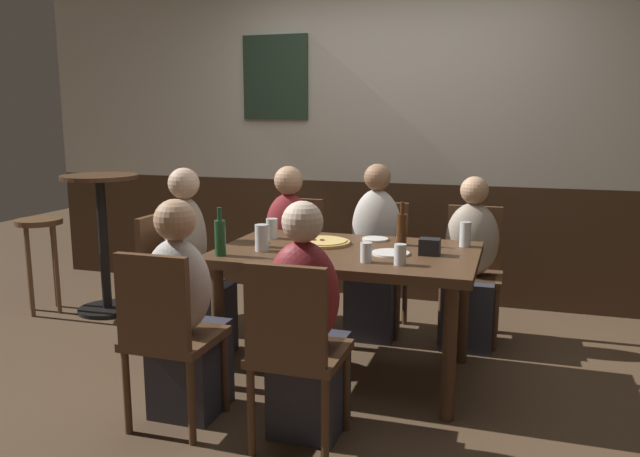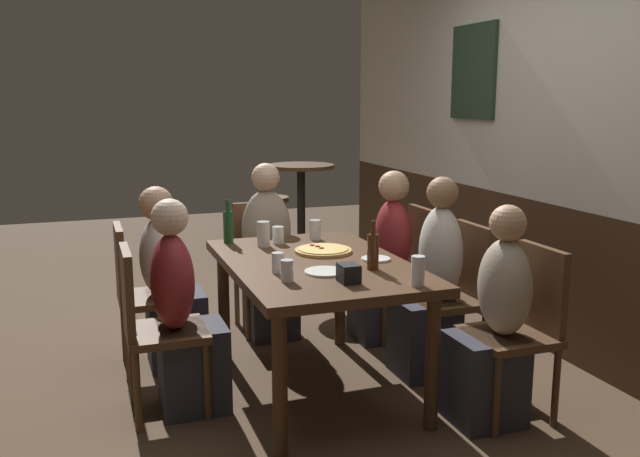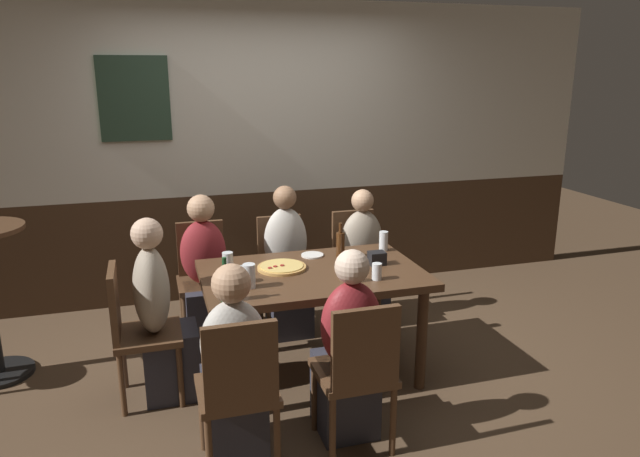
# 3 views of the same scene
# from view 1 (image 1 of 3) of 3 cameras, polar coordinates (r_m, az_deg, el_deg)

# --- Properties ---
(ground_plane) EXTENTS (12.00, 12.00, 0.00)m
(ground_plane) POSITION_cam_1_polar(r_m,az_deg,el_deg) (3.73, 2.42, -13.14)
(ground_plane) COLOR #4C3826
(wall_back) EXTENTS (6.40, 0.13, 2.60)m
(wall_back) POSITION_cam_1_polar(r_m,az_deg,el_deg) (5.04, 7.43, 8.19)
(wall_back) COLOR #3D2819
(wall_back) RESTS_ON ground_plane
(dining_table) EXTENTS (1.44, 0.93, 0.74)m
(dining_table) POSITION_cam_1_polar(r_m,az_deg,el_deg) (3.52, 2.50, -3.35)
(dining_table) COLOR #472D1C
(dining_table) RESTS_ON ground_plane
(chair_head_west) EXTENTS (0.40, 0.40, 0.88)m
(chair_head_west) POSITION_cam_1_polar(r_m,az_deg,el_deg) (4.00, -13.49, -4.27)
(chair_head_west) COLOR #513521
(chair_head_west) RESTS_ON ground_plane
(chair_mid_near) EXTENTS (0.40, 0.40, 0.88)m
(chair_mid_near) POSITION_cam_1_polar(r_m,az_deg,el_deg) (2.76, -2.37, -10.64)
(chair_mid_near) COLOR #513521
(chair_mid_near) RESTS_ON ground_plane
(chair_left_far) EXTENTS (0.40, 0.40, 0.88)m
(chair_left_far) POSITION_cam_1_polar(r_m,az_deg,el_deg) (4.56, -2.34, -2.19)
(chair_left_far) COLOR #513521
(chair_left_far) RESTS_ON ground_plane
(chair_left_near) EXTENTS (0.40, 0.40, 0.88)m
(chair_left_near) POSITION_cam_1_polar(r_m,az_deg,el_deg) (3.03, -13.88, -9.05)
(chair_left_near) COLOR #513521
(chair_left_near) RESTS_ON ground_plane
(chair_right_far) EXTENTS (0.40, 0.40, 0.88)m
(chair_right_far) POSITION_cam_1_polar(r_m,az_deg,el_deg) (4.31, 13.77, -3.23)
(chair_right_far) COLOR #513521
(chair_right_far) RESTS_ON ground_plane
(chair_mid_far) EXTENTS (0.40, 0.40, 0.88)m
(chair_mid_far) POSITION_cam_1_polar(r_m,az_deg,el_deg) (4.39, 5.48, -2.72)
(chair_mid_far) COLOR #513521
(chair_mid_far) RESTS_ON ground_plane
(person_head_west) EXTENTS (0.37, 0.34, 1.18)m
(person_head_west) POSITION_cam_1_polar(r_m,az_deg,el_deg) (3.92, -11.46, -4.50)
(person_head_west) COLOR #2D2D38
(person_head_west) RESTS_ON ground_plane
(person_mid_near) EXTENTS (0.34, 0.37, 1.12)m
(person_mid_near) POSITION_cam_1_polar(r_m,az_deg,el_deg) (2.92, -1.26, -10.06)
(person_mid_near) COLOR #2D2D38
(person_mid_near) RESTS_ON ground_plane
(person_left_far) EXTENTS (0.34, 0.37, 1.14)m
(person_left_far) POSITION_cam_1_polar(r_m,az_deg,el_deg) (4.41, -3.05, -2.81)
(person_left_far) COLOR #2D2D38
(person_left_far) RESTS_ON ground_plane
(person_left_near) EXTENTS (0.34, 0.37, 1.10)m
(person_left_near) POSITION_cam_1_polar(r_m,az_deg,el_deg) (3.17, -12.30, -8.70)
(person_left_near) COLOR #2D2D38
(person_left_near) RESTS_ON ground_plane
(person_right_far) EXTENTS (0.34, 0.37, 1.10)m
(person_right_far) POSITION_cam_1_polar(r_m,az_deg,el_deg) (4.16, 13.59, -4.24)
(person_right_far) COLOR #2D2D38
(person_right_far) RESTS_ON ground_plane
(person_mid_far) EXTENTS (0.34, 0.37, 1.17)m
(person_mid_far) POSITION_cam_1_polar(r_m,az_deg,el_deg) (4.24, 5.02, -3.28)
(person_mid_far) COLOR #2D2D38
(person_mid_far) RESTS_ON ground_plane
(pizza) EXTENTS (0.33, 0.33, 0.03)m
(pizza) POSITION_cam_1_polar(r_m,az_deg,el_deg) (3.65, 0.22, -1.25)
(pizza) COLOR tan
(pizza) RESTS_ON dining_table
(tumbler_water) EXTENTS (0.06, 0.06, 0.10)m
(tumbler_water) POSITION_cam_1_polar(r_m,az_deg,el_deg) (3.20, 4.25, -2.31)
(tumbler_water) COLOR silver
(tumbler_water) RESTS_ON dining_table
(pint_glass_amber) EXTENTS (0.08, 0.08, 0.15)m
(pint_glass_amber) POSITION_cam_1_polar(r_m,az_deg,el_deg) (3.47, -5.35, -1.01)
(pint_glass_amber) COLOR silver
(pint_glass_amber) RESTS_ON dining_table
(pint_glass_pale) EXTENTS (0.06, 0.06, 0.14)m
(pint_glass_pale) POSITION_cam_1_polar(r_m,az_deg,el_deg) (3.67, 13.16, -0.64)
(pint_glass_pale) COLOR silver
(pint_glass_pale) RESTS_ON dining_table
(pint_glass_stout) EXTENTS (0.07, 0.07, 0.10)m
(pint_glass_stout) POSITION_cam_1_polar(r_m,az_deg,el_deg) (3.59, -5.43, -0.91)
(pint_glass_stout) COLOR silver
(pint_glass_stout) RESTS_ON dining_table
(tumbler_short) EXTENTS (0.07, 0.07, 0.12)m
(tumbler_short) POSITION_cam_1_polar(r_m,az_deg,el_deg) (3.82, -4.43, -0.07)
(tumbler_short) COLOR silver
(tumbler_short) RESTS_ON dining_table
(beer_glass_half) EXTENTS (0.06, 0.06, 0.11)m
(beer_glass_half) POSITION_cam_1_polar(r_m,az_deg,el_deg) (3.17, 7.35, -2.51)
(beer_glass_half) COLOR silver
(beer_glass_half) RESTS_ON dining_table
(beer_bottle_green) EXTENTS (0.06, 0.06, 0.26)m
(beer_bottle_green) POSITION_cam_1_polar(r_m,az_deg,el_deg) (3.38, -9.13, -0.74)
(beer_bottle_green) COLOR #194723
(beer_bottle_green) RESTS_ON dining_table
(beer_bottle_brown) EXTENTS (0.06, 0.06, 0.25)m
(beer_bottle_brown) POSITION_cam_1_polar(r_m,az_deg,el_deg) (3.63, 7.50, 0.02)
(beer_bottle_brown) COLOR #42230F
(beer_bottle_brown) RESTS_ON dining_table
(plate_white_large) EXTENTS (0.21, 0.21, 0.01)m
(plate_white_large) POSITION_cam_1_polar(r_m,az_deg,el_deg) (3.41, 6.48, -2.26)
(plate_white_large) COLOR white
(plate_white_large) RESTS_ON dining_table
(plate_white_small) EXTENTS (0.16, 0.16, 0.01)m
(plate_white_small) POSITION_cam_1_polar(r_m,az_deg,el_deg) (3.78, 5.08, -0.98)
(plate_white_small) COLOR white
(plate_white_small) RESTS_ON dining_table
(condiment_caddy) EXTENTS (0.11, 0.09, 0.09)m
(condiment_caddy) POSITION_cam_1_polar(r_m,az_deg,el_deg) (3.41, 10.01, -1.66)
(condiment_caddy) COLOR black
(condiment_caddy) RESTS_ON dining_table
(side_bar_table) EXTENTS (0.56, 0.56, 1.05)m
(side_bar_table) POSITION_cam_1_polar(r_m,az_deg,el_deg) (4.96, -19.27, -0.34)
(side_bar_table) COLOR black
(side_bar_table) RESTS_ON ground_plane
(bar_stool) EXTENTS (0.34, 0.34, 0.72)m
(bar_stool) POSITION_cam_1_polar(r_m,az_deg,el_deg) (5.13, -24.26, -0.91)
(bar_stool) COLOR brown
(bar_stool) RESTS_ON ground_plane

